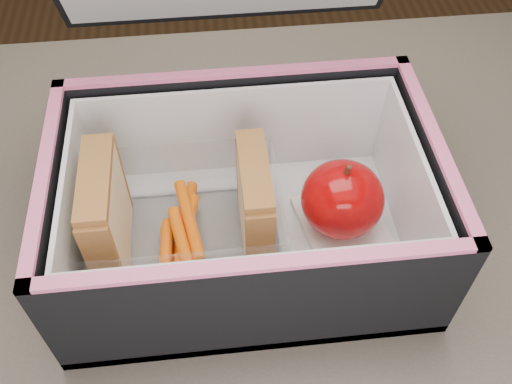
# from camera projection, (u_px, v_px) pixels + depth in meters

# --- Properties ---
(kitchen_table) EXTENTS (1.20, 0.80, 0.75)m
(kitchen_table) POSITION_uv_depth(u_px,v_px,m) (310.00, 337.00, 0.57)
(kitchen_table) COLOR #63564B
(kitchen_table) RESTS_ON ground
(lunch_bag) EXTENTS (0.32, 0.30, 0.30)m
(lunch_bag) POSITION_uv_depth(u_px,v_px,m) (245.00, 194.00, 0.48)
(lunch_bag) COLOR black
(lunch_bag) RESTS_ON kitchen_table
(plastic_tub) EXTENTS (0.17, 0.12, 0.07)m
(plastic_tub) POSITION_uv_depth(u_px,v_px,m) (183.00, 221.00, 0.49)
(plastic_tub) COLOR white
(plastic_tub) RESTS_ON lunch_bag
(sandwich_left) EXTENTS (0.02, 0.09, 0.10)m
(sandwich_left) POSITION_uv_depth(u_px,v_px,m) (106.00, 214.00, 0.47)
(sandwich_left) COLOR beige
(sandwich_left) RESTS_ON plastic_tub
(sandwich_right) EXTENTS (0.02, 0.08, 0.09)m
(sandwich_right) POSITION_uv_depth(u_px,v_px,m) (255.00, 203.00, 0.48)
(sandwich_right) COLOR beige
(sandwich_right) RESTS_ON plastic_tub
(carrot_sticks) EXTENTS (0.04, 0.14, 0.03)m
(carrot_sticks) POSITION_uv_depth(u_px,v_px,m) (180.00, 245.00, 0.49)
(carrot_sticks) COLOR orange
(carrot_sticks) RESTS_ON plastic_tub
(paper_napkin) EXTENTS (0.09, 0.09, 0.01)m
(paper_napkin) POSITION_uv_depth(u_px,v_px,m) (340.00, 222.00, 0.53)
(paper_napkin) COLOR white
(paper_napkin) RESTS_ON lunch_bag
(red_apple) EXTENTS (0.10, 0.10, 0.08)m
(red_apple) POSITION_uv_depth(u_px,v_px,m) (342.00, 199.00, 0.50)
(red_apple) COLOR #830004
(red_apple) RESTS_ON paper_napkin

